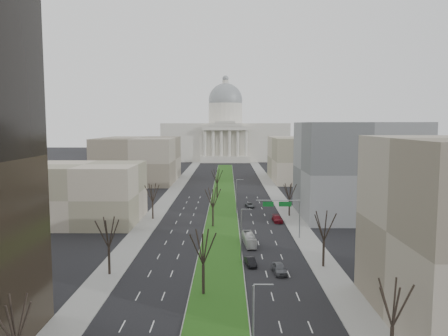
{
  "coord_description": "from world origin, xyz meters",
  "views": [
    {
      "loc": [
        1.32,
        -18.3,
        23.6
      ],
      "look_at": [
        0.29,
        111.51,
        10.45
      ],
      "focal_mm": 35.0,
      "sensor_mm": 36.0,
      "label": 1
    }
  ],
  "objects_px": {
    "car_grey_far": "(250,205)",
    "box_van": "(249,239)",
    "car_grey_near": "(279,268)",
    "car_black": "(251,262)",
    "car_red": "(277,219)"
  },
  "relations": [
    {
      "from": "car_grey_far",
      "to": "box_van",
      "type": "relative_size",
      "value": 0.54
    },
    {
      "from": "car_grey_near",
      "to": "car_black",
      "type": "distance_m",
      "value": 5.78
    },
    {
      "from": "car_grey_near",
      "to": "car_grey_far",
      "type": "distance_m",
      "value": 55.19
    },
    {
      "from": "car_red",
      "to": "box_van",
      "type": "relative_size",
      "value": 0.64
    },
    {
      "from": "car_grey_far",
      "to": "box_van",
      "type": "distance_m",
      "value": 38.95
    },
    {
      "from": "car_grey_near",
      "to": "box_van",
      "type": "relative_size",
      "value": 0.59
    },
    {
      "from": "car_black",
      "to": "box_van",
      "type": "bearing_deg",
      "value": 78.81
    },
    {
      "from": "car_grey_far",
      "to": "car_grey_near",
      "type": "bearing_deg",
      "value": -97.8
    },
    {
      "from": "car_grey_near",
      "to": "box_van",
      "type": "distance_m",
      "value": 16.75
    },
    {
      "from": "box_van",
      "to": "car_grey_near",
      "type": "bearing_deg",
      "value": -81.1
    },
    {
      "from": "car_red",
      "to": "car_grey_near",
      "type": "bearing_deg",
      "value": -99.44
    },
    {
      "from": "car_grey_near",
      "to": "car_grey_far",
      "type": "relative_size",
      "value": 1.08
    },
    {
      "from": "car_black",
      "to": "box_van",
      "type": "xyz_separation_m",
      "value": [
        0.4,
        12.49,
        0.45
      ]
    },
    {
      "from": "car_grey_near",
      "to": "box_van",
      "type": "height_order",
      "value": "box_van"
    },
    {
      "from": "car_grey_near",
      "to": "car_black",
      "type": "xyz_separation_m",
      "value": [
        -4.37,
        3.79,
        -0.13
      ]
    }
  ]
}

